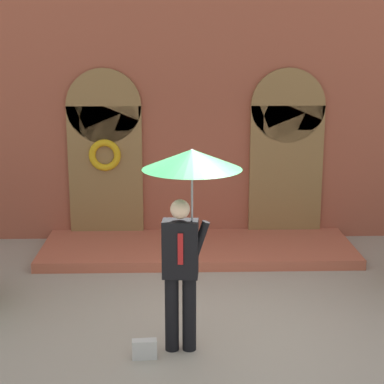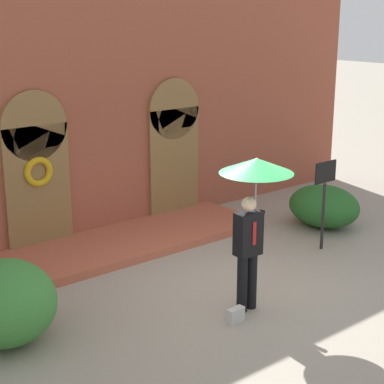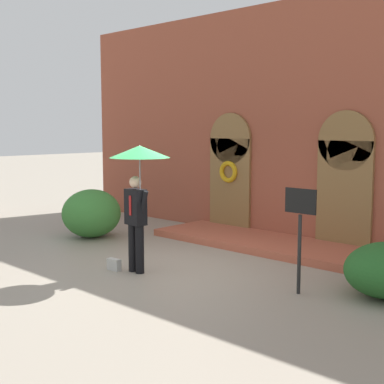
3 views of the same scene
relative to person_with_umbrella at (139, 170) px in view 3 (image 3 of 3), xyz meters
name	(u,v)px [view 3 (image 3 of 3)]	position (x,y,z in m)	size (l,w,h in m)	color
ground_plane	(163,271)	(0.23, 0.39, -1.91)	(80.00, 80.00, 0.00)	gray
building_facade	(289,128)	(0.22, 4.54, 0.77)	(14.00, 2.30, 5.60)	brown
person_with_umbrella	(139,170)	(0.00, 0.00, 0.00)	(1.10, 1.10, 2.36)	black
handbag	(114,264)	(-0.51, -0.20, -1.80)	(0.28, 0.12, 0.22)	#B7B7B2
sign_post	(300,223)	(2.81, 0.95, -0.75)	(0.56, 0.06, 1.72)	black
shrub_left	(92,213)	(-3.35, 1.37, -1.32)	(1.40, 1.45, 1.18)	#387A33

